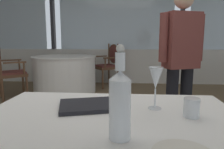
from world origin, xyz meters
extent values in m
cube|color=silver|center=(0.00, 3.43, 0.42)|extent=(10.14, 0.12, 0.85)
cube|color=silver|center=(0.00, 3.45, 1.77)|extent=(2.80, 0.02, 1.84)
cube|color=#333338|center=(-1.59, 3.43, 1.77)|extent=(0.08, 0.14, 1.84)
cube|color=#333338|center=(1.59, 3.43, 1.77)|extent=(0.08, 0.14, 1.84)
cube|color=white|center=(0.24, -1.16, 0.75)|extent=(1.18, 1.05, 0.02)
cylinder|color=white|center=(0.29, -1.24, 0.86)|extent=(0.07, 0.07, 0.21)
cone|color=white|center=(0.29, -1.24, 0.98)|extent=(0.07, 0.07, 0.03)
cylinder|color=white|center=(0.29, -1.24, 1.02)|extent=(0.03, 0.03, 0.06)
sphere|color=silver|center=(0.29, -1.24, 1.06)|extent=(0.03, 0.03, 0.03)
cylinder|color=white|center=(0.45, -0.91, 0.76)|extent=(0.06, 0.06, 0.00)
cylinder|color=white|center=(0.45, -0.91, 0.81)|extent=(0.01, 0.01, 0.10)
cone|color=white|center=(0.45, -0.91, 0.91)|extent=(0.07, 0.07, 0.11)
cylinder|color=white|center=(0.59, -1.01, 0.80)|extent=(0.07, 0.07, 0.09)
cube|color=black|center=(0.12, -0.91, 0.77)|extent=(0.34, 0.29, 0.02)
cylinder|color=white|center=(-1.00, 2.36, 0.75)|extent=(1.30, 1.30, 0.02)
cylinder|color=white|center=(-1.00, 2.36, 0.37)|extent=(1.26, 1.26, 0.74)
cube|color=brown|center=(-0.20, 2.95, 0.45)|extent=(0.64, 0.64, 0.05)
cube|color=brown|center=(-0.20, 2.95, 0.49)|extent=(0.59, 0.59, 0.04)
cylinder|color=brown|center=(-0.25, 2.67, 0.21)|extent=(0.04, 0.04, 0.42)
cylinder|color=brown|center=(-0.48, 2.99, 0.21)|extent=(0.04, 0.04, 0.42)
cylinder|color=brown|center=(0.08, 2.91, 0.21)|extent=(0.04, 0.04, 0.42)
cylinder|color=brown|center=(-0.16, 3.23, 0.21)|extent=(0.04, 0.04, 0.42)
cylinder|color=brown|center=(0.08, 2.91, 0.73)|extent=(0.04, 0.04, 0.52)
cylinder|color=brown|center=(-0.16, 3.23, 0.73)|extent=(0.04, 0.04, 0.52)
ellipsoid|color=brown|center=(-0.03, 3.08, 0.76)|extent=(0.27, 0.34, 0.44)
torus|color=brown|center=(-0.03, 3.08, 0.76)|extent=(0.29, 0.38, 0.45)
cube|color=brown|center=(-0.07, 2.74, 0.69)|extent=(0.32, 0.25, 0.03)
cylinder|color=brown|center=(-0.19, 2.65, 0.58)|extent=(0.03, 0.03, 0.22)
cube|color=brown|center=(-0.37, 3.14, 0.69)|extent=(0.32, 0.25, 0.03)
cylinder|color=brown|center=(-0.48, 3.06, 0.58)|extent=(0.03, 0.03, 0.22)
cube|color=brown|center=(-1.80, 1.77, 0.45)|extent=(0.64, 0.64, 0.05)
cube|color=brown|center=(-1.80, 1.77, 0.50)|extent=(0.59, 0.59, 0.04)
cylinder|color=brown|center=(-1.76, 2.05, 0.21)|extent=(0.04, 0.04, 0.43)
cylinder|color=brown|center=(-1.52, 1.73, 0.21)|extent=(0.04, 0.04, 0.43)
cylinder|color=brown|center=(-2.08, 1.82, 0.21)|extent=(0.04, 0.04, 0.43)
cylinder|color=brown|center=(-1.85, 1.50, 0.21)|extent=(0.04, 0.04, 0.43)
cylinder|color=brown|center=(-1.85, 1.50, 0.72)|extent=(0.04, 0.04, 0.48)
cube|color=brown|center=(-1.93, 1.99, 0.70)|extent=(0.32, 0.25, 0.03)
cylinder|color=brown|center=(-1.82, 2.07, 0.59)|extent=(0.03, 0.03, 0.22)
cube|color=brown|center=(-1.64, 1.59, 0.70)|extent=(0.32, 0.25, 0.03)
cylinder|color=brown|center=(-1.52, 1.67, 0.59)|extent=(0.03, 0.03, 0.22)
cylinder|color=black|center=(0.80, 0.39, 0.39)|extent=(0.13, 0.13, 0.79)
cylinder|color=black|center=(0.97, 0.45, 0.39)|extent=(0.13, 0.13, 0.79)
cube|color=brown|center=(0.88, 0.42, 1.08)|extent=(0.41, 0.32, 0.59)
cylinder|color=brown|center=(0.68, 0.34, 1.11)|extent=(0.09, 0.09, 0.50)
cylinder|color=brown|center=(1.09, 0.50, 1.11)|extent=(0.09, 0.09, 0.50)
camera|label=1|loc=(0.32, -1.93, 1.09)|focal=34.20mm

